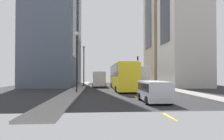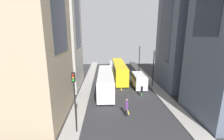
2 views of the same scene
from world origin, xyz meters
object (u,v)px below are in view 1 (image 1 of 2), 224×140
at_px(city_bus_white, 134,75).
at_px(streetcar_yellow, 122,74).
at_px(delivery_van_white, 99,78).
at_px(pedestrian_walking_far, 102,80).
at_px(car_silver_0, 154,90).
at_px(traffic_light_near_corner, 138,64).
at_px(pedestrian_crossing_near, 116,78).

xyz_separation_m(city_bus_white, streetcar_yellow, (3.11, 7.56, 0.12)).
xyz_separation_m(delivery_van_white, pedestrian_walking_far, (-0.50, -4.40, -0.50)).
relative_size(delivery_van_white, pedestrian_walking_far, 2.65).
xyz_separation_m(city_bus_white, pedestrian_walking_far, (5.80, -3.10, -1.00)).
bearing_deg(car_silver_0, delivery_van_white, -77.96).
xyz_separation_m(city_bus_white, traffic_light_near_corner, (-3.03, -11.92, 2.47)).
distance_m(streetcar_yellow, pedestrian_crossing_near, 16.53).
height_order(city_bus_white, traffic_light_near_corner, traffic_light_near_corner).
distance_m(city_bus_white, pedestrian_crossing_near, 9.32).
bearing_deg(city_bus_white, streetcar_yellow, 67.63).
height_order(delivery_van_white, car_silver_0, delivery_van_white).
height_order(city_bus_white, pedestrian_walking_far, city_bus_white).
bearing_deg(pedestrian_walking_far, delivery_van_white, -96.46).
relative_size(car_silver_0, pedestrian_crossing_near, 1.75).
relative_size(pedestrian_crossing_near, traffic_light_near_corner, 0.37).
distance_m(delivery_van_white, pedestrian_crossing_near, 10.90).
bearing_deg(car_silver_0, traffic_light_near_corner, -99.10).
relative_size(car_silver_0, traffic_light_near_corner, 0.64).
height_order(car_silver_0, traffic_light_near_corner, traffic_light_near_corner).
xyz_separation_m(car_silver_0, pedestrian_walking_far, (3.62, -23.71, 0.06)).
relative_size(streetcar_yellow, car_silver_0, 3.44).
height_order(streetcar_yellow, pedestrian_walking_far, streetcar_yellow).
relative_size(city_bus_white, pedestrian_crossing_near, 5.49).
bearing_deg(traffic_light_near_corner, car_silver_0, 80.90).
xyz_separation_m(delivery_van_white, pedestrian_crossing_near, (-3.77, -10.23, -0.29)).
relative_size(city_bus_white, streetcar_yellow, 0.91).
relative_size(city_bus_white, delivery_van_white, 2.47).
bearing_deg(delivery_van_white, pedestrian_walking_far, -96.44).
bearing_deg(traffic_light_near_corner, city_bus_white, 75.73).
bearing_deg(city_bus_white, pedestrian_crossing_near, -74.21).
distance_m(pedestrian_crossing_near, traffic_light_near_corner, 7.10).
bearing_deg(pedestrian_crossing_near, car_silver_0, -72.56).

